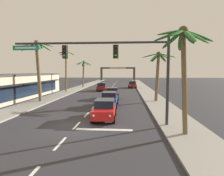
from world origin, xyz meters
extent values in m
plane|color=#2D2D33|center=(0.00, 0.00, 0.00)|extent=(220.00, 220.00, 0.00)
cube|color=gray|center=(7.80, 20.00, 0.07)|extent=(3.20, 110.00, 0.14)
cube|color=gray|center=(-7.80, 20.00, 0.07)|extent=(3.20, 110.00, 0.14)
cube|color=silver|center=(0.00, -3.37, 0.00)|extent=(0.16, 2.00, 0.01)
cube|color=silver|center=(0.00, 0.29, 0.00)|extent=(0.16, 2.00, 0.01)
cube|color=silver|center=(0.00, 3.95, 0.00)|extent=(0.16, 2.00, 0.01)
cube|color=silver|center=(0.00, 7.60, 0.00)|extent=(0.16, 2.00, 0.01)
cube|color=silver|center=(0.00, 11.26, 0.00)|extent=(0.16, 2.00, 0.01)
cube|color=silver|center=(0.00, 14.92, 0.00)|extent=(0.16, 2.00, 0.01)
cube|color=silver|center=(0.00, 18.58, 0.00)|extent=(0.16, 2.00, 0.01)
cube|color=silver|center=(0.00, 22.24, 0.00)|extent=(0.16, 2.00, 0.01)
cube|color=silver|center=(0.00, 25.89, 0.00)|extent=(0.16, 2.00, 0.01)
cube|color=silver|center=(0.00, 29.55, 0.00)|extent=(0.16, 2.00, 0.01)
cube|color=silver|center=(0.00, 33.21, 0.00)|extent=(0.16, 2.00, 0.01)
cube|color=silver|center=(0.00, 36.87, 0.00)|extent=(0.16, 2.00, 0.01)
cube|color=silver|center=(0.00, 40.52, 0.00)|extent=(0.16, 2.00, 0.01)
cube|color=silver|center=(0.00, 44.18, 0.00)|extent=(0.16, 2.00, 0.01)
cube|color=silver|center=(0.00, 47.84, 0.00)|extent=(0.16, 2.00, 0.01)
cube|color=silver|center=(0.00, 51.50, 0.00)|extent=(0.16, 2.00, 0.01)
cube|color=silver|center=(0.00, 55.15, 0.00)|extent=(0.16, 2.00, 0.01)
cube|color=silver|center=(0.00, 58.81, 0.00)|extent=(0.16, 2.00, 0.01)
cube|color=silver|center=(0.00, 62.47, 0.00)|extent=(0.16, 2.00, 0.01)
cube|color=silver|center=(0.00, 66.13, 0.00)|extent=(0.16, 2.00, 0.01)
cube|color=silver|center=(0.00, 69.79, 0.00)|extent=(0.16, 2.00, 0.01)
cube|color=silver|center=(2.20, -0.60, 0.00)|extent=(4.00, 0.44, 0.01)
cylinder|color=#2D2D33|center=(6.78, 0.57, 3.38)|extent=(0.22, 0.22, 6.77)
cylinder|color=#2D2D33|center=(1.02, 0.57, 6.21)|extent=(11.52, 0.16, 0.16)
sphere|color=#2D2D33|center=(6.78, 0.57, 6.83)|extent=(0.20, 0.20, 0.20)
cube|color=black|center=(2.94, 0.55, 5.57)|extent=(0.32, 0.26, 0.92)
sphere|color=black|center=(2.94, 0.41, 5.87)|extent=(0.17, 0.17, 0.17)
sphere|color=black|center=(2.94, 0.41, 5.57)|extent=(0.17, 0.17, 0.17)
sphere|color=#1EE54C|center=(2.94, 0.41, 5.27)|extent=(0.17, 0.17, 0.17)
cube|color=yellow|center=(2.94, 0.71, 5.57)|extent=(0.42, 0.03, 1.04)
cube|color=black|center=(-0.90, 0.55, 5.57)|extent=(0.32, 0.26, 0.92)
sphere|color=black|center=(-0.90, 0.41, 5.87)|extent=(0.17, 0.17, 0.17)
sphere|color=black|center=(-0.90, 0.41, 5.57)|extent=(0.17, 0.17, 0.17)
sphere|color=#1EE54C|center=(-0.90, 0.41, 5.27)|extent=(0.17, 0.17, 0.17)
cube|color=yellow|center=(-0.90, 0.71, 5.57)|extent=(0.42, 0.03, 1.04)
cube|color=#147A6B|center=(-3.93, 0.57, 5.89)|extent=(2.06, 0.05, 0.36)
cube|color=white|center=(-3.93, 0.54, 5.89)|extent=(1.65, 0.01, 0.12)
cube|color=red|center=(1.88, 2.48, 0.68)|extent=(1.84, 4.33, 0.72)
cube|color=black|center=(1.88, 2.63, 1.36)|extent=(1.64, 2.23, 0.64)
cylinder|color=black|center=(2.77, 1.08, 0.32)|extent=(0.23, 0.64, 0.64)
cylinder|color=black|center=(1.05, 1.05, 0.32)|extent=(0.23, 0.64, 0.64)
cylinder|color=black|center=(2.72, 3.92, 0.32)|extent=(0.23, 0.64, 0.64)
cylinder|color=black|center=(1.00, 3.89, 0.32)|extent=(0.23, 0.64, 0.64)
sphere|color=#F9EFC6|center=(2.54, 0.32, 0.76)|extent=(0.18, 0.18, 0.18)
sphere|color=#F9EFC6|center=(1.30, 0.30, 0.76)|extent=(0.18, 0.18, 0.18)
cube|color=red|center=(2.51, 4.65, 0.78)|extent=(0.24, 0.06, 0.20)
cube|color=red|center=(1.19, 4.63, 0.78)|extent=(0.24, 0.06, 0.20)
cube|color=navy|center=(1.77, 8.54, 0.68)|extent=(1.78, 4.31, 0.72)
cube|color=black|center=(1.77, 8.69, 1.36)|extent=(1.61, 2.21, 0.64)
cylinder|color=black|center=(2.63, 7.12, 0.32)|extent=(0.22, 0.64, 0.64)
cylinder|color=black|center=(0.90, 7.13, 0.32)|extent=(0.22, 0.64, 0.64)
cylinder|color=black|center=(2.64, 9.96, 0.32)|extent=(0.22, 0.64, 0.64)
cylinder|color=black|center=(0.92, 9.97, 0.32)|extent=(0.22, 0.64, 0.64)
sphere|color=#F9EFC6|center=(2.38, 6.37, 0.76)|extent=(0.18, 0.18, 0.18)
sphere|color=#F9EFC6|center=(1.14, 6.38, 0.76)|extent=(0.18, 0.18, 0.18)
cube|color=red|center=(2.44, 10.70, 0.78)|extent=(0.24, 0.06, 0.20)
cube|color=red|center=(1.12, 10.71, 0.78)|extent=(0.24, 0.06, 0.20)
cube|color=maroon|center=(1.64, 14.60, 0.68)|extent=(1.94, 4.37, 0.72)
cube|color=black|center=(1.63, 14.75, 1.36)|extent=(1.69, 2.27, 0.64)
cylinder|color=black|center=(2.56, 13.22, 0.32)|extent=(0.25, 0.65, 0.64)
cylinder|color=black|center=(0.84, 13.15, 0.32)|extent=(0.25, 0.65, 0.64)
cylinder|color=black|center=(2.44, 16.06, 0.32)|extent=(0.25, 0.65, 0.64)
cylinder|color=black|center=(0.71, 15.98, 0.32)|extent=(0.25, 0.65, 0.64)
sphere|color=#F9EFC6|center=(2.35, 12.46, 0.76)|extent=(0.18, 0.18, 0.18)
sphere|color=#F9EFC6|center=(1.11, 12.41, 0.76)|extent=(0.18, 0.18, 0.18)
cube|color=red|center=(2.20, 16.79, 0.78)|extent=(0.24, 0.07, 0.20)
cube|color=red|center=(0.88, 16.73, 0.78)|extent=(0.24, 0.07, 0.20)
cube|color=maroon|center=(-1.43, 26.46, 0.68)|extent=(1.87, 4.34, 0.72)
cube|color=black|center=(-1.42, 26.31, 1.36)|extent=(1.65, 2.24, 0.64)
cylinder|color=black|center=(-2.32, 27.86, 0.32)|extent=(0.24, 0.65, 0.64)
cylinder|color=black|center=(-0.60, 27.90, 0.32)|extent=(0.24, 0.65, 0.64)
cylinder|color=black|center=(-2.25, 25.02, 0.32)|extent=(0.24, 0.65, 0.64)
cylinder|color=black|center=(-0.53, 25.06, 0.32)|extent=(0.24, 0.65, 0.64)
sphere|color=#B2B2AD|center=(-2.10, 28.61, 0.76)|extent=(0.18, 0.18, 0.18)
sphere|color=#B2B2AD|center=(-0.86, 28.64, 0.76)|extent=(0.18, 0.18, 0.18)
cube|color=red|center=(-2.03, 24.28, 0.78)|extent=(0.24, 0.07, 0.20)
cube|color=red|center=(-0.71, 24.32, 0.78)|extent=(0.24, 0.07, 0.20)
cube|color=maroon|center=(5.25, 34.00, 0.68)|extent=(1.87, 4.34, 0.72)
cube|color=black|center=(5.25, 34.15, 1.36)|extent=(1.66, 2.24, 0.64)
cylinder|color=black|center=(6.15, 32.60, 0.32)|extent=(0.24, 0.65, 0.64)
cylinder|color=black|center=(4.42, 32.55, 0.32)|extent=(0.24, 0.65, 0.64)
cylinder|color=black|center=(6.07, 35.44, 0.32)|extent=(0.24, 0.65, 0.64)
cylinder|color=black|center=(4.35, 35.39, 0.32)|extent=(0.24, 0.65, 0.64)
sphere|color=#B2B2AD|center=(5.93, 31.84, 0.76)|extent=(0.18, 0.18, 0.18)
sphere|color=#B2B2AD|center=(4.69, 31.81, 0.76)|extent=(0.18, 0.18, 0.18)
cube|color=red|center=(5.85, 36.17, 0.78)|extent=(0.24, 0.07, 0.20)
cube|color=red|center=(4.53, 36.14, 0.78)|extent=(0.24, 0.07, 0.20)
cylinder|color=brown|center=(-7.88, 10.94, 3.91)|extent=(0.72, 0.43, 7.82)
ellipsoid|color=#2D702D|center=(-6.97, 11.12, 7.63)|extent=(2.23, 0.76, 0.71)
ellipsoid|color=#2D702D|center=(-7.38, 11.70, 7.42)|extent=(1.65, 1.82, 1.11)
ellipsoid|color=#2D702D|center=(-8.12, 12.01, 7.62)|extent=(0.59, 2.21, 0.73)
ellipsoid|color=#2D702D|center=(-8.95, 11.50, 7.61)|extent=(2.07, 1.47, 0.75)
ellipsoid|color=#2D702D|center=(-8.89, 10.59, 7.30)|extent=(1.95, 1.11, 1.34)
ellipsoid|color=#2D702D|center=(-8.47, 9.99, 7.54)|extent=(1.26, 2.12, 0.88)
ellipsoid|color=#2D702D|center=(-7.43, 10.20, 7.34)|extent=(1.56, 1.79, 1.27)
sphere|color=#4C4223|center=(-8.03, 10.94, 7.86)|extent=(0.60, 0.60, 0.60)
cylinder|color=brown|center=(-8.06, 23.09, 3.95)|extent=(0.47, 0.32, 7.91)
ellipsoid|color=#2D702D|center=(-7.15, 23.19, 7.66)|extent=(1.75, 0.60, 0.83)
ellipsoid|color=#2D702D|center=(-7.34, 23.64, 7.69)|extent=(1.58, 1.43, 0.77)
ellipsoid|color=#2D702D|center=(-8.18, 23.90, 7.66)|extent=(0.80, 1.76, 0.81)
ellipsoid|color=#2D702D|center=(-8.47, 23.81, 7.79)|extent=(1.34, 1.70, 0.56)
ellipsoid|color=#2D702D|center=(-8.84, 23.27, 7.81)|extent=(1.83, 0.76, 0.52)
ellipsoid|color=#2D702D|center=(-8.38, 22.45, 7.52)|extent=(1.19, 1.56, 1.08)
ellipsoid|color=#2D702D|center=(-8.02, 22.23, 7.77)|extent=(0.48, 1.79, 0.61)
ellipsoid|color=#2D702D|center=(-7.26, 22.66, 7.69)|extent=(1.69, 1.24, 0.76)
sphere|color=#4C4223|center=(-7.98, 23.09, 7.95)|extent=(0.60, 0.60, 0.60)
cylinder|color=brown|center=(-7.38, 35.25, 3.25)|extent=(0.70, 0.37, 6.51)
ellipsoid|color=#2D702D|center=(-6.23, 35.08, 6.00)|extent=(2.10, 0.73, 1.32)
ellipsoid|color=#2D702D|center=(-6.40, 35.98, 6.22)|extent=(1.93, 1.80, 0.89)
ellipsoid|color=#2D702D|center=(-7.62, 36.13, 5.97)|extent=(1.22, 2.01, 1.37)
ellipsoid|color=#2D702D|center=(-8.21, 35.64, 6.15)|extent=(2.19, 1.18, 1.02)
ellipsoid|color=#2D702D|center=(-8.20, 34.76, 6.23)|extent=(2.19, 1.35, 0.87)
ellipsoid|color=#2D702D|center=(-7.56, 34.19, 6.26)|extent=(1.09, 2.27, 0.80)
ellipsoid|color=#2D702D|center=(-6.51, 34.45, 6.12)|extent=(1.73, 1.90, 1.09)
sphere|color=#4C4223|center=(-7.21, 35.25, 6.55)|extent=(0.60, 0.60, 0.60)
cylinder|color=brown|center=(7.35, -1.52, 3.26)|extent=(0.64, 0.31, 6.52)
ellipsoid|color=#2D702D|center=(8.09, -1.50, 6.26)|extent=(1.88, 0.45, 0.84)
ellipsoid|color=#2D702D|center=(7.75, -0.80, 6.30)|extent=(1.49, 1.74, 0.76)
ellipsoid|color=#2D702D|center=(7.31, -0.72, 6.08)|extent=(0.67, 1.75, 1.19)
ellipsoid|color=#2D702D|center=(6.69, -0.82, 6.14)|extent=(1.34, 1.69, 1.07)
ellipsoid|color=#2D702D|center=(6.33, -1.13, 6.34)|extent=(1.91, 1.16, 0.69)
ellipsoid|color=#2D702D|center=(6.33, -1.95, 6.40)|extent=(1.91, 1.22, 0.56)
ellipsoid|color=#2D702D|center=(6.62, -2.26, 6.30)|extent=(1.47, 1.75, 0.76)
ellipsoid|color=#2D702D|center=(7.28, -2.37, 6.13)|extent=(0.61, 1.80, 1.09)
ellipsoid|color=#2D702D|center=(7.70, -2.17, 6.11)|extent=(1.40, 1.61, 1.13)
sphere|color=#4C4223|center=(7.18, -1.52, 6.56)|extent=(0.60, 0.60, 0.60)
cylinder|color=brown|center=(7.85, 12.21, 3.18)|extent=(0.65, 0.41, 6.37)
ellipsoid|color=#236028|center=(9.05, 11.97, 6.17)|extent=(2.27, 0.88, 0.72)
ellipsoid|color=#236028|center=(8.61, 13.00, 5.94)|extent=(1.62, 1.87, 1.17)
ellipsoid|color=#236028|center=(7.66, 13.17, 5.95)|extent=(1.03, 2.11, 1.15)
ellipsoid|color=#236028|center=(6.88, 12.11, 6.19)|extent=(2.26, 0.59, 0.69)
ellipsoid|color=#236028|center=(7.35, 11.45, 5.90)|extent=(1.61, 1.83, 1.25)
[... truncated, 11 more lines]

